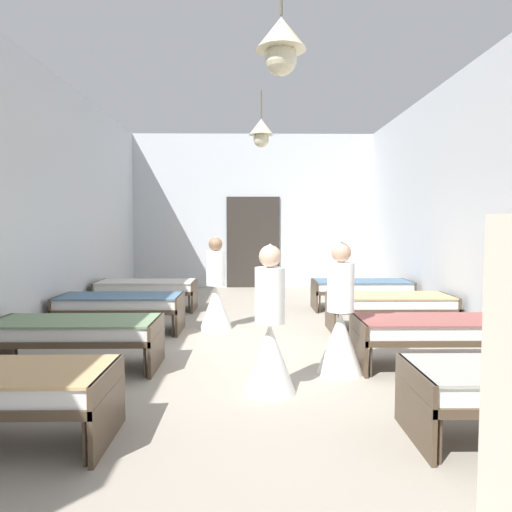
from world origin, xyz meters
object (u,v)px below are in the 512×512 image
(bed_right_row_2, at_px, (390,303))
(nurse_near_aisle, at_px, (270,340))
(bed_right_row_3, at_px, (361,287))
(nurse_far_aisle, at_px, (216,296))
(bed_left_row_1, at_px, (76,331))
(nurse_mid_aisle, at_px, (340,326))
(bed_left_row_2, at_px, (120,304))
(bed_left_row_3, at_px, (147,288))
(bed_right_row_1, at_px, (437,330))

(bed_right_row_2, distance_m, nurse_near_aisle, 3.38)
(bed_right_row_3, relative_size, nurse_far_aisle, 1.28)
(bed_left_row_1, relative_size, nurse_far_aisle, 1.28)
(bed_right_row_3, distance_m, nurse_far_aisle, 3.22)
(bed_left_row_1, bearing_deg, bed_right_row_2, 24.30)
(nurse_mid_aisle, bearing_deg, nurse_far_aisle, -44.32)
(nurse_near_aisle, xyz_separation_m, nurse_far_aisle, (-0.74, 2.92, 0.00))
(bed_left_row_2, bearing_deg, bed_right_row_3, 24.30)
(bed_left_row_3, relative_size, nurse_far_aisle, 1.28)
(bed_right_row_1, xyz_separation_m, bed_left_row_2, (-4.21, 1.90, 0.00))
(bed_right_row_3, height_order, nurse_far_aisle, nurse_far_aisle)
(bed_right_row_1, height_order, bed_right_row_2, same)
(bed_left_row_1, height_order, bed_left_row_2, same)
(bed_right_row_1, height_order, bed_left_row_3, same)
(bed_left_row_3, height_order, nurse_near_aisle, nurse_near_aisle)
(bed_right_row_2, bearing_deg, bed_left_row_3, 155.70)
(bed_left_row_2, height_order, bed_right_row_2, same)
(nurse_near_aisle, bearing_deg, nurse_far_aisle, -18.05)
(bed_left_row_2, relative_size, nurse_near_aisle, 1.28)
(bed_left_row_1, xyz_separation_m, bed_right_row_1, (4.21, 0.00, 0.00))
(bed_right_row_2, bearing_deg, bed_left_row_1, -155.70)
(bed_left_row_3, bearing_deg, nurse_near_aisle, -64.42)
(bed_left_row_3, height_order, nurse_mid_aisle, nurse_mid_aisle)
(bed_right_row_1, distance_m, bed_left_row_2, 4.62)
(bed_left_row_3, bearing_deg, bed_left_row_2, -90.00)
(nurse_far_aisle, bearing_deg, bed_right_row_2, 121.88)
(bed_right_row_2, height_order, bed_right_row_3, same)
(bed_right_row_2, distance_m, nurse_far_aisle, 2.75)
(bed_left_row_2, distance_m, nurse_near_aisle, 3.51)
(nurse_near_aisle, relative_size, nurse_far_aisle, 1.00)
(bed_left_row_3, xyz_separation_m, bed_right_row_3, (4.21, 0.00, 0.00))
(bed_left_row_2, height_order, bed_right_row_3, same)
(bed_left_row_1, xyz_separation_m, nurse_near_aisle, (2.21, -0.82, 0.09))
(bed_left_row_1, distance_m, bed_left_row_2, 1.90)
(bed_left_row_3, height_order, bed_right_row_3, same)
(bed_left_row_3, xyz_separation_m, nurse_near_aisle, (2.21, -4.62, 0.09))
(bed_left_row_1, distance_m, bed_right_row_1, 4.21)
(bed_right_row_1, xyz_separation_m, nurse_near_aisle, (-2.00, -0.82, 0.09))
(bed_right_row_1, bearing_deg, bed_right_row_3, 90.00)
(bed_left_row_2, bearing_deg, bed_left_row_3, 90.00)
(bed_right_row_1, distance_m, bed_right_row_2, 1.90)
(bed_right_row_2, relative_size, nurse_far_aisle, 1.28)
(bed_right_row_1, bearing_deg, bed_left_row_3, 137.92)
(bed_right_row_2, height_order, nurse_mid_aisle, nurse_mid_aisle)
(bed_left_row_3, distance_m, nurse_mid_aisle, 5.02)
(bed_right_row_2, xyz_separation_m, nurse_mid_aisle, (-1.18, -2.11, 0.09))
(bed_left_row_1, height_order, nurse_mid_aisle, nurse_mid_aisle)
(bed_left_row_1, bearing_deg, nurse_near_aisle, -20.34)
(nurse_mid_aisle, xyz_separation_m, nurse_far_aisle, (-1.56, 2.31, 0.00))
(bed_right_row_3, bearing_deg, nurse_near_aisle, -113.37)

